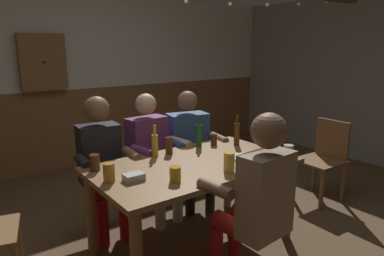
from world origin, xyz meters
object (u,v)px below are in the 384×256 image
(person_2, at_px, (190,143))
(pint_glass_6, at_px, (288,152))
(pint_glass_4, at_px, (109,172))
(pint_glass_0, at_px, (229,162))
(person_0, at_px, (102,159))
(pint_glass_1, at_px, (95,163))
(bottle_2, at_px, (155,144))
(person_3, at_px, (257,197))
(pint_glass_5, at_px, (214,139))
(person_1, at_px, (152,151))
(bottle_1, at_px, (199,135))
(pint_glass_2, at_px, (175,174))
(dining_table, at_px, (194,175))
(plate_0, at_px, (244,158))
(pint_glass_7, at_px, (169,146))
(bottle_0, at_px, (237,133))
(chair_empty_far_end, at_px, (324,157))
(pint_glass_3, at_px, (268,150))
(wall_dart_cabinet, at_px, (43,62))
(condiment_caddy, at_px, (134,177))

(person_2, relative_size, pint_glass_6, 9.65)
(person_2, xyz_separation_m, pint_glass_4, (-1.19, -0.67, 0.14))
(pint_glass_0, bearing_deg, person_0, 120.15)
(pint_glass_1, distance_m, pint_glass_6, 1.56)
(person_0, relative_size, bottle_2, 4.59)
(person_3, height_order, pint_glass_5, person_3)
(person_1, height_order, pint_glass_6, person_1)
(bottle_1, relative_size, pint_glass_2, 2.75)
(person_3, bearing_deg, pint_glass_6, 18.55)
(pint_glass_0, bearing_deg, pint_glass_1, 142.19)
(dining_table, xyz_separation_m, plate_0, (0.41, -0.16, 0.11))
(bottle_1, distance_m, pint_glass_1, 1.03)
(dining_table, height_order, pint_glass_7, pint_glass_7)
(bottle_0, distance_m, pint_glass_5, 0.23)
(dining_table, distance_m, bottle_2, 0.44)
(bottle_0, relative_size, pint_glass_5, 2.74)
(person_0, xyz_separation_m, bottle_2, (0.34, -0.35, 0.16))
(pint_glass_7, bearing_deg, person_2, 36.94)
(person_3, height_order, chair_empty_far_end, person_3)
(chair_empty_far_end, distance_m, pint_glass_1, 2.51)
(chair_empty_far_end, distance_m, pint_glass_0, 1.71)
(pint_glass_5, xyz_separation_m, pint_glass_7, (-0.50, 0.01, 0.02))
(chair_empty_far_end, height_order, pint_glass_0, pint_glass_0)
(plate_0, bearing_deg, pint_glass_3, -26.05)
(pint_glass_4, bearing_deg, person_0, 71.99)
(plate_0, relative_size, bottle_0, 0.81)
(bottle_2, height_order, pint_glass_6, bottle_2)
(person_1, height_order, pint_glass_1, person_1)
(person_1, height_order, pint_glass_0, person_1)
(bottle_1, relative_size, pint_glass_5, 2.81)
(person_2, height_order, pint_glass_7, person_2)
(person_2, relative_size, pint_glass_5, 11.69)
(wall_dart_cabinet, bearing_deg, bottle_0, -65.47)
(dining_table, bearing_deg, pint_glass_4, 177.44)
(dining_table, distance_m, person_3, 0.70)
(bottle_0, bearing_deg, chair_empty_far_end, -12.83)
(pint_glass_0, bearing_deg, chair_empty_far_end, 8.56)
(chair_empty_far_end, height_order, pint_glass_1, chair_empty_far_end)
(person_0, bearing_deg, condiment_caddy, 89.83)
(person_2, distance_m, chair_empty_far_end, 1.50)
(person_1, relative_size, chair_empty_far_end, 1.40)
(pint_glass_3, bearing_deg, person_0, 138.93)
(pint_glass_6, relative_size, wall_dart_cabinet, 0.18)
(dining_table, distance_m, bottle_1, 0.52)
(bottle_0, bearing_deg, plate_0, -124.97)
(person_0, height_order, bottle_1, person_0)
(condiment_caddy, distance_m, pint_glass_1, 0.39)
(person_3, bearing_deg, person_0, 104.70)
(bottle_1, height_order, bottle_2, bottle_1)
(pint_glass_6, bearing_deg, pint_glass_4, 162.69)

